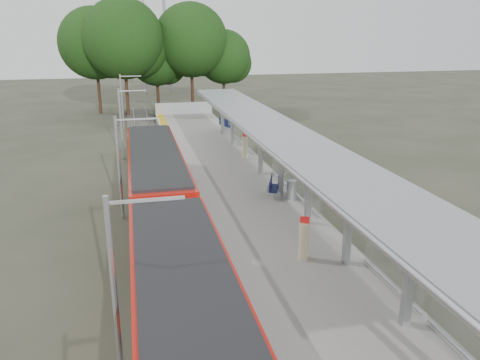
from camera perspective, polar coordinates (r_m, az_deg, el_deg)
The scene contains 13 objects.
trackbed at distance 26.27m, azimuth -10.14°, elevation -3.20°, with size 3.00×70.00×0.24m, color #59544C.
platform at distance 26.70m, azimuth -0.50°, elevation -1.70°, with size 6.00×50.00×1.00m, color gray.
tactile_strip at distance 26.12m, azimuth -5.97°, elevation -1.05°, with size 0.60×50.00×0.02m, color gold.
end_fence at distance 50.43m, azimuth -6.84°, elevation 8.70°, with size 6.00×0.10×1.20m, color #9EA0A5.
train at distance 18.02m, azimuth -8.86°, elevation -6.46°, with size 2.74×27.60×3.62m.
canopy at distance 22.55m, azimuth 5.62°, elevation 4.37°, with size 3.27×38.00×3.66m.
tree_cluster at distance 56.57m, azimuth -10.85°, elevation 15.91°, with size 22.27×11.87×12.98m.
catenary_masts at distance 24.45m, azimuth -14.35°, elevation 1.83°, with size 2.08×48.16×5.40m.
bench_mid at distance 24.76m, azimuth 3.99°, elevation -0.85°, with size 0.92×1.46×0.96m.
bench_far at distance 41.27m, azimuth -1.85°, elevation 6.79°, with size 0.93×1.65×1.08m.
info_pillar_near at distance 18.07m, azimuth 7.79°, elevation -7.36°, with size 0.39×0.39×1.75m.
info_pillar_far at distance 32.17m, azimuth 0.62°, elevation 4.05°, with size 0.41×0.41×1.80m.
litter_bin at distance 24.39m, azimuth 6.28°, elevation -1.20°, with size 0.50×0.50×1.01m, color #9EA0A5.
Camera 1 is at (-5.53, -4.57, 9.35)m, focal length 35.00 mm.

